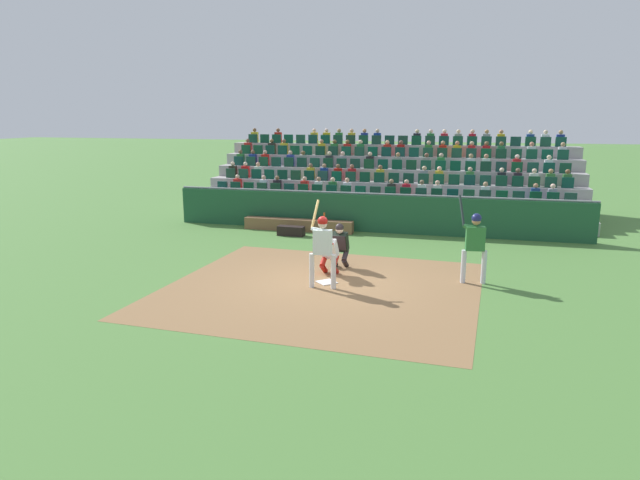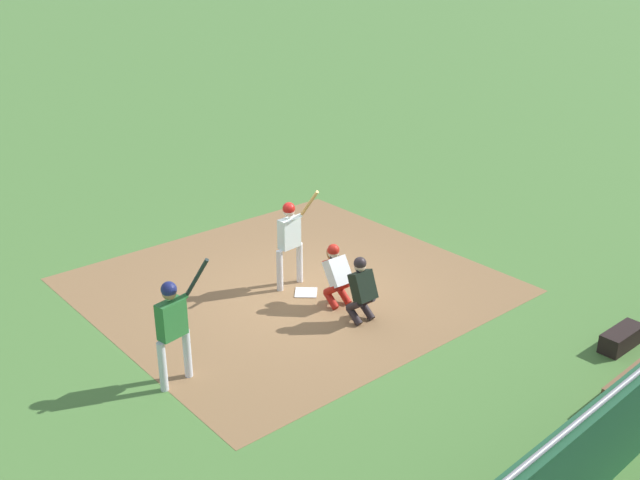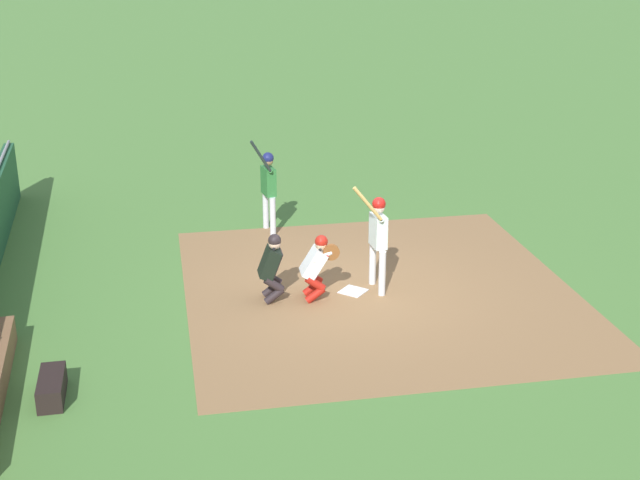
{
  "view_description": "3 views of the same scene",
  "coord_description": "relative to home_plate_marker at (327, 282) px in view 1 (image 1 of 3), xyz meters",
  "views": [
    {
      "loc": [
        -3.45,
        13.46,
        4.22
      ],
      "look_at": [
        0.22,
        -0.17,
        1.08
      ],
      "focal_mm": 31.51,
      "sensor_mm": 36.0,
      "label": 1
    },
    {
      "loc": [
        -8.76,
        -9.87,
        6.78
      ],
      "look_at": [
        0.19,
        -0.21,
        1.18
      ],
      "focal_mm": 41.25,
      "sensor_mm": 36.0,
      "label": 2
    },
    {
      "loc": [
        14.4,
        -4.01,
        6.64
      ],
      "look_at": [
        0.2,
        -0.68,
        1.17
      ],
      "focal_mm": 48.8,
      "sensor_mm": 36.0,
      "label": 3
    }
  ],
  "objects": [
    {
      "name": "catcher_crouching",
      "position": [
        0.14,
        -0.73,
        0.69
      ],
      "size": [
        0.49,
        0.71,
        1.25
      ],
      "color": "#B31D13",
      "rests_on": "ground_plane"
    },
    {
      "name": "ground_plane",
      "position": [
        0.0,
        0.0,
        -0.02
      ],
      "size": [
        160.0,
        160.0,
        0.0
      ],
      "primitive_type": "plane",
      "color": "#4D7D39"
    },
    {
      "name": "dugout_wall",
      "position": [
        0.0,
        -6.72,
        0.68
      ],
      "size": [
        15.28,
        0.24,
        1.45
      ],
      "color": "#1D5031",
      "rests_on": "ground_plane"
    },
    {
      "name": "dugout_bench",
      "position": [
        2.68,
        -6.17,
        0.2
      ],
      "size": [
        4.16,
        0.4,
        0.44
      ],
      "primitive_type": "cube",
      "color": "brown",
      "rests_on": "ground_plane"
    },
    {
      "name": "equipment_duffel_bag",
      "position": [
        2.68,
        -5.29,
        0.16
      ],
      "size": [
        0.97,
        0.39,
        0.34
      ],
      "primitive_type": "cube",
      "rotation": [
        0.0,
        0.0,
        -0.03
      ],
      "color": "black",
      "rests_on": "ground_plane"
    },
    {
      "name": "home_plate_marker",
      "position": [
        0.0,
        0.0,
        0.0
      ],
      "size": [
        0.62,
        0.62,
        0.02
      ],
      "primitive_type": "cube",
      "rotation": [
        0.0,
        0.0,
        0.79
      ],
      "color": "white",
      "rests_on": "infield_dirt_patch"
    },
    {
      "name": "water_bottle_on_bench",
      "position": [
        1.7,
        -6.26,
        0.56
      ],
      "size": [
        0.07,
        0.07,
        0.28
      ],
      "primitive_type": "cylinder",
      "color": "#D65621",
      "rests_on": "dugout_bench"
    },
    {
      "name": "on_deck_batter",
      "position": [
        -3.63,
        -0.95,
        1.12
      ],
      "size": [
        0.81,
        0.61,
        2.22
      ],
      "color": "silver",
      "rests_on": "ground_plane"
    },
    {
      "name": "home_plate_umpire",
      "position": [
        0.01,
        -1.53,
        0.69
      ],
      "size": [
        0.48,
        0.48,
        1.3
      ],
      "color": "#2A2124",
      "rests_on": "ground_plane"
    },
    {
      "name": "infield_dirt_patch",
      "position": [
        0.0,
        0.5,
        -0.01
      ],
      "size": [
        7.92,
        7.54,
        0.01
      ],
      "primitive_type": "cube",
      "rotation": [
        0.0,
        0.0,
        -0.04
      ],
      "color": "olive",
      "rests_on": "ground_plane"
    },
    {
      "name": "batter_at_plate",
      "position": [
        -0.01,
        0.46,
        1.12
      ],
      "size": [
        0.69,
        0.7,
        2.15
      ],
      "color": "silver",
      "rests_on": "ground_plane"
    },
    {
      "name": "bleacher_stand",
      "position": [
        -0.0,
        -11.48,
        1.07
      ],
      "size": [
        15.96,
        5.6,
        3.6
      ],
      "color": "#9F9A9C",
      "rests_on": "ground_plane"
    }
  ]
}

